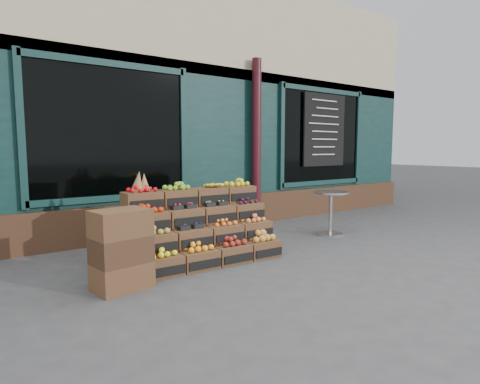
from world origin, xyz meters
TOP-DOWN VIEW (x-y plane):
  - ground at (0.00, 0.00)m, footprint 60.00×60.00m
  - shop_facade at (0.00, 5.11)m, footprint 12.00×6.24m
  - crate_display at (-0.99, 0.55)m, footprint 1.98×1.03m
  - spare_crates at (-2.27, 0.02)m, footprint 0.62×0.47m
  - bistro_table at (1.61, 0.51)m, footprint 0.60×0.60m
  - shopkeeper at (-2.05, 2.90)m, footprint 0.87×0.63m

SIDE VIEW (x-z plane):
  - ground at x=0.00m, z-range 0.00..0.00m
  - crate_display at x=-0.99m, z-range -0.23..0.98m
  - spare_crates at x=-2.27m, z-range 0.00..0.86m
  - bistro_table at x=1.61m, z-range 0.09..0.85m
  - shopkeeper at x=-2.05m, z-range 0.00..2.20m
  - shop_facade at x=0.00m, z-range 0.00..4.80m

